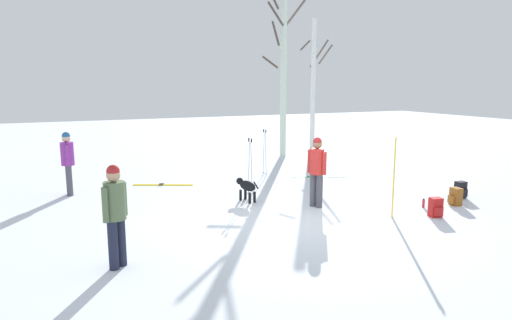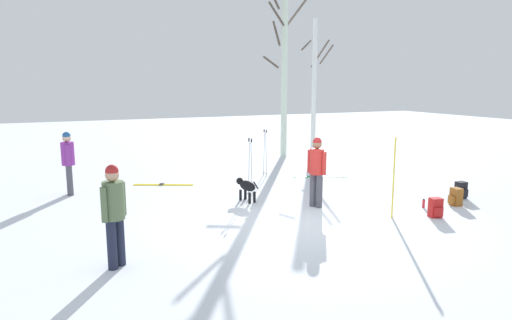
# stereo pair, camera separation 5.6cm
# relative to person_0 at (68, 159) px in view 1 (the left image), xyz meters

# --- Properties ---
(ground_plane) EXTENTS (60.00, 60.00, 0.00)m
(ground_plane) POSITION_rel_person_0_xyz_m (4.51, -4.71, -0.98)
(ground_plane) COLOR white
(person_0) EXTENTS (0.34, 0.52, 1.72)m
(person_0) POSITION_rel_person_0_xyz_m (0.00, 0.00, 0.00)
(person_0) COLOR #4C4C56
(person_0) RESTS_ON ground_plane
(person_1) EXTENTS (0.34, 0.48, 1.72)m
(person_1) POSITION_rel_person_0_xyz_m (5.47, -3.73, 0.00)
(person_1) COLOR #4C4C56
(person_1) RESTS_ON ground_plane
(person_2) EXTENTS (0.42, 0.37, 1.72)m
(person_2) POSITION_rel_person_0_xyz_m (0.59, -5.49, 0.00)
(person_2) COLOR #1E2338
(person_2) RESTS_ON ground_plane
(dog) EXTENTS (0.36, 0.88, 0.57)m
(dog) POSITION_rel_person_0_xyz_m (4.12, -2.54, -0.59)
(dog) COLOR black
(dog) RESTS_ON ground_plane
(ski_pair_planted_0) EXTENTS (0.16, 0.14, 1.83)m
(ski_pair_planted_0) POSITION_rel_person_0_xyz_m (6.57, -5.17, -0.07)
(ski_pair_planted_0) COLOR yellow
(ski_pair_planted_0) RESTS_ON ground_plane
(ski_pair_lying_0) EXTENTS (1.67, 0.82, 0.05)m
(ski_pair_lying_0) POSITION_rel_person_0_xyz_m (7.45, -0.77, -0.97)
(ski_pair_lying_0) COLOR green
(ski_pair_lying_0) RESTS_ON ground_plane
(ski_pair_lying_1) EXTENTS (1.69, 0.90, 0.05)m
(ski_pair_lying_1) POSITION_rel_person_0_xyz_m (2.55, 0.13, -0.97)
(ski_pair_lying_1) COLOR yellow
(ski_pair_lying_1) RESTS_ON ground_plane
(ski_poles_0) EXTENTS (0.07, 0.28, 1.52)m
(ski_poles_0) POSITION_rel_person_0_xyz_m (4.55, -1.79, -0.17)
(ski_poles_0) COLOR #B2B2BC
(ski_poles_0) RESTS_ON ground_plane
(ski_poles_1) EXTENTS (0.07, 0.27, 1.52)m
(ski_poles_1) POSITION_rel_person_0_xyz_m (5.91, 0.16, -0.17)
(ski_poles_1) COLOR #B2B2BC
(ski_poles_1) RESTS_ON ground_plane
(backpack_0) EXTENTS (0.31, 0.28, 0.44)m
(backpack_0) POSITION_rel_person_0_xyz_m (8.70, -5.02, -0.77)
(backpack_0) COLOR #99591E
(backpack_0) RESTS_ON ground_plane
(backpack_1) EXTENTS (0.30, 0.32, 0.44)m
(backpack_1) POSITION_rel_person_0_xyz_m (7.50, -5.54, -0.77)
(backpack_1) COLOR red
(backpack_1) RESTS_ON ground_plane
(backpack_2) EXTENTS (0.27, 0.30, 0.44)m
(backpack_2) POSITION_rel_person_0_xyz_m (9.40, -4.56, -0.77)
(backpack_2) COLOR black
(backpack_2) RESTS_ON ground_plane
(water_bottle_0) EXTENTS (0.06, 0.06, 0.22)m
(water_bottle_0) POSITION_rel_person_0_xyz_m (7.82, -4.85, -0.88)
(water_bottle_0) COLOR red
(water_bottle_0) RESTS_ON ground_plane
(birch_tree_3) EXTENTS (1.44, 1.40, 6.95)m
(birch_tree_3) POSITION_rel_person_0_xyz_m (8.18, 3.31, 2.46)
(birch_tree_3) COLOR silver
(birch_tree_3) RESTS_ON ground_plane
(birch_tree_4) EXTENTS (1.30, 1.30, 5.83)m
(birch_tree_4) POSITION_rel_person_0_xyz_m (10.51, 4.76, 2.04)
(birch_tree_4) COLOR white
(birch_tree_4) RESTS_ON ground_plane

